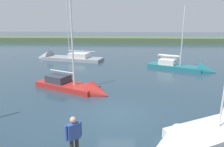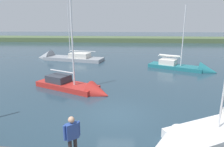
{
  "view_description": "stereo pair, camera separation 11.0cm",
  "coord_description": "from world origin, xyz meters",
  "views": [
    {
      "loc": [
        -0.42,
        11.43,
        5.68
      ],
      "look_at": [
        0.49,
        -3.96,
        1.66
      ],
      "focal_mm": 32.22,
      "sensor_mm": 36.0,
      "label": 1
    },
    {
      "loc": [
        -0.53,
        11.43,
        5.68
      ],
      "look_at": [
        0.49,
        -3.96,
        1.66
      ],
      "focal_mm": 32.22,
      "sensor_mm": 36.0,
      "label": 2
    }
  ],
  "objects": [
    {
      "name": "person_on_dock",
      "position": [
        1.36,
        5.01,
        1.66
      ],
      "size": [
        0.53,
        0.47,
        1.74
      ],
      "rotation": [
        0.0,
        0.0,
        5.41
      ],
      "color": "#28282D",
      "rests_on": "dock_pier"
    },
    {
      "name": "sailboat_outer_mooring",
      "position": [
        -5.0,
        2.1,
        0.1
      ],
      "size": [
        8.78,
        5.84,
        11.03
      ],
      "rotation": [
        0.0,
        0.0,
        0.47
      ],
      "color": "white",
      "rests_on": "ground_plane"
    },
    {
      "name": "ground_plane",
      "position": [
        0.0,
        0.0,
        0.0
      ],
      "size": [
        200.0,
        200.0,
        0.0
      ],
      "primitive_type": "plane",
      "color": "#263D4C"
    },
    {
      "name": "far_shoreline",
      "position": [
        0.0,
        -47.56,
        0.0
      ],
      "size": [
        180.0,
        8.0,
        2.4
      ],
      "primitive_type": "cube",
      "color": "#4C603D",
      "rests_on": "ground_plane"
    },
    {
      "name": "sailboat_mid_channel",
      "position": [
        9.03,
        -18.17,
        0.16
      ],
      "size": [
        10.95,
        4.88,
        12.99
      ],
      "rotation": [
        0.0,
        0.0,
        -0.23
      ],
      "color": "gray",
      "rests_on": "ground_plane"
    },
    {
      "name": "sailboat_near_dock",
      "position": [
        -8.01,
        -12.59,
        0.17
      ],
      "size": [
        7.91,
        5.52,
        8.48
      ],
      "rotation": [
        0.0,
        0.0,
        2.65
      ],
      "color": "#1E6B75",
      "rests_on": "ground_plane"
    },
    {
      "name": "sailboat_far_right",
      "position": [
        3.45,
        -4.46,
        0.17
      ],
      "size": [
        7.16,
        4.73,
        8.16
      ],
      "rotation": [
        0.0,
        0.0,
        2.7
      ],
      "color": "#B22823",
      "rests_on": "ground_plane"
    }
  ]
}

